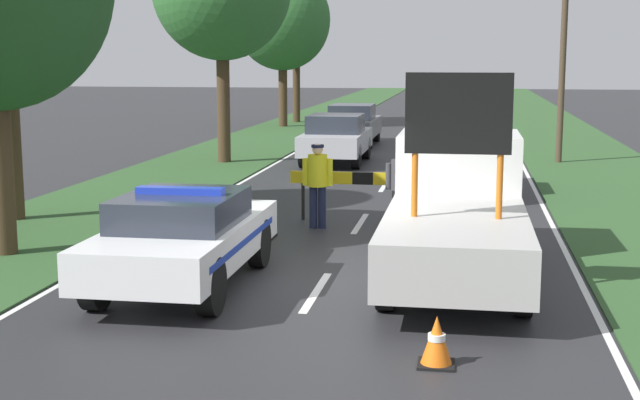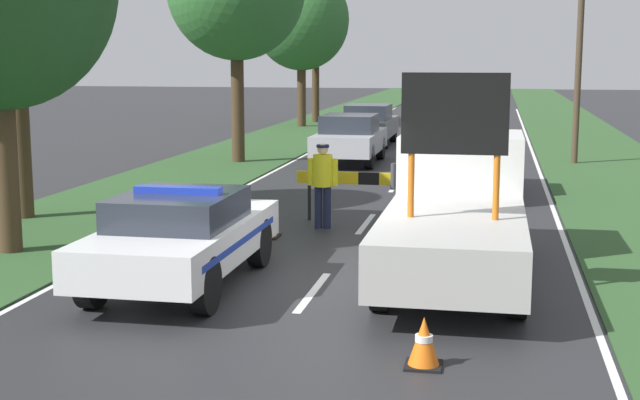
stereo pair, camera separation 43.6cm
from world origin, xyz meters
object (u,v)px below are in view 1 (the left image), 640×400
work_truck (457,208)px  utility_pole (563,59)px  queued_car_suv_grey (353,124)px  queued_car_hatch_blue (469,162)px  pedestrian_civilian (400,183)px  queued_car_sedan_silver (336,138)px  road_barrier (352,181)px  police_officer (318,178)px  traffic_cone_near_truck (437,341)px  traffic_cone_near_police (192,211)px  roadside_tree_mid_right (282,20)px  police_car (184,236)px  traffic_cone_centre_front (262,220)px  roadside_tree_mid_left (296,29)px

work_truck → utility_pole: 15.54m
queued_car_suv_grey → utility_pole: (7.24, -4.84, 2.50)m
queued_car_hatch_blue → queued_car_suv_grey: 12.32m
work_truck → queued_car_suv_grey: (-4.20, 19.91, -0.23)m
pedestrian_civilian → queued_car_sedan_silver: 11.03m
utility_pole → road_barrier: bearing=-115.2°
police_officer → traffic_cone_near_truck: size_ratio=2.97×
work_truck → traffic_cone_near_truck: (-0.15, -4.47, -0.74)m
traffic_cone_near_police → roadside_tree_mid_right: roadside_tree_mid_right is taller
police_car → traffic_cone_near_truck: police_car is taller
traffic_cone_centre_front → queued_car_sedan_silver: bearing=91.5°
police_officer → queued_car_sedan_silver: bearing=-103.1°
queued_car_suv_grey → road_barrier: bearing=97.3°
police_officer → queued_car_suv_grey: (-1.44, 16.75, -0.21)m
traffic_cone_near_police → roadside_tree_mid_right: bearing=97.5°
traffic_cone_near_truck → roadside_tree_mid_right: (-8.41, 32.30, 4.75)m
police_officer → traffic_cone_near_truck: (2.61, -7.63, -0.72)m
traffic_cone_near_police → queued_car_suv_grey: size_ratio=0.14×
queued_car_sedan_silver → queued_car_suv_grey: bearing=-87.6°
police_officer → traffic_cone_near_truck: police_officer is taller
work_truck → roadside_tree_mid_left: size_ratio=0.95×
work_truck → police_officer: work_truck is taller
traffic_cone_near_truck → road_barrier: bearing=103.4°
road_barrier → roadside_tree_mid_right: 25.02m
police_officer → traffic_cone_near_police: bearing=-16.4°
pedestrian_civilian → queued_car_sedan_silver: pedestrian_civilian is taller
road_barrier → police_officer: bearing=-126.0°
queued_car_hatch_blue → queued_car_sedan_silver: size_ratio=1.00×
work_truck → roadside_tree_mid_right: bearing=-74.0°
queued_car_sedan_silver → road_barrier: bearing=100.2°
traffic_cone_centre_front → queued_car_hatch_blue: (3.85, 6.35, 0.42)m
queued_car_sedan_silver → utility_pole: 7.52m
traffic_cone_near_police → queued_car_suv_grey: (1.10, 16.89, 0.49)m
police_officer → traffic_cone_centre_front: (-0.88, -1.10, -0.66)m
traffic_cone_near_truck → police_car: bearing=143.3°
traffic_cone_near_truck → roadside_tree_mid_left: bearing=103.3°
pedestrian_civilian → utility_pole: bearing=85.1°
work_truck → queued_car_suv_grey: bearing=-79.2°
police_car → queued_car_suv_grey: queued_car_suv_grey is taller
pedestrian_civilian → queued_car_hatch_blue: (1.33, 5.24, -0.18)m
police_officer → pedestrian_civilian: (1.63, 0.00, -0.06)m
roadside_tree_mid_left → traffic_cone_near_truck: bearing=-76.7°
traffic_cone_near_police → roadside_tree_mid_left: 28.18m
police_officer → queued_car_hatch_blue: size_ratio=0.39×
work_truck → traffic_cone_near_truck: work_truck is taller
traffic_cone_near_police → traffic_cone_centre_front: size_ratio=0.87×
utility_pole → roadside_tree_mid_right: bearing=132.3°
road_barrier → traffic_cone_centre_front: size_ratio=3.72×
queued_car_suv_grey → roadside_tree_mid_right: (-4.36, 7.92, 4.24)m
traffic_cone_near_police → police_officer: bearing=3.1°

